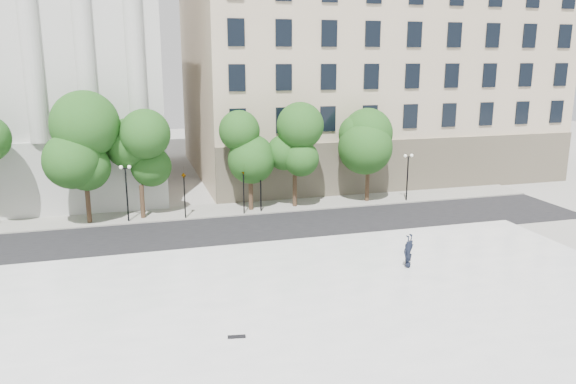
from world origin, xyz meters
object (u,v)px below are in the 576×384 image
traffic_light_west (184,174)px  person_lying (408,263)px  skateboard (237,337)px  traffic_light_east (243,171)px

traffic_light_west → person_lying: traffic_light_west is taller
traffic_light_west → skateboard: bearing=-89.6°
person_lying → skateboard: person_lying is taller
traffic_light_west → skateboard: (0.14, -20.69, -3.14)m
traffic_light_west → skateboard: size_ratio=5.29×
traffic_light_west → skateboard: 20.93m
traffic_light_east → skateboard: bearing=-102.3°
traffic_light_west → person_lying: bearing=-53.2°
person_lying → traffic_light_west: bearing=98.8°
traffic_light_west → traffic_light_east: 4.66m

